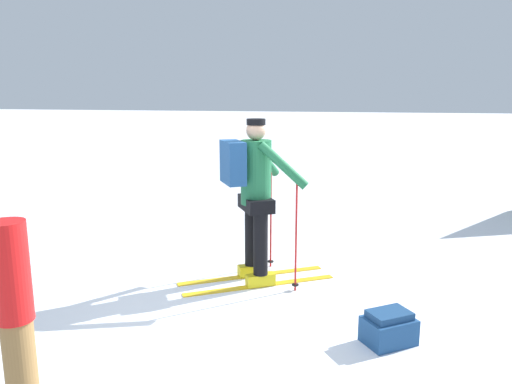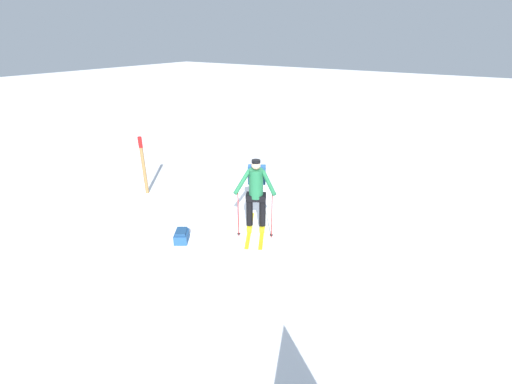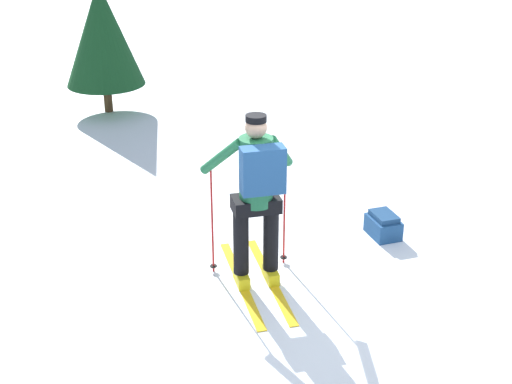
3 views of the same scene
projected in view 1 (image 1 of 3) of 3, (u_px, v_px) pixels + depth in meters
The scene contains 3 objects.
ground_plane at pixel (201, 308), 4.69m from camera, with size 80.00×80.00×0.00m, color white.
skier at pixel (253, 190), 5.13m from camera, with size 1.62×1.16×1.72m.
dropped_backpack at pixel (389, 328), 4.02m from camera, with size 0.48×0.45×0.27m.
Camera 1 is at (-1.31, 4.19, 2.02)m, focal length 35.00 mm.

